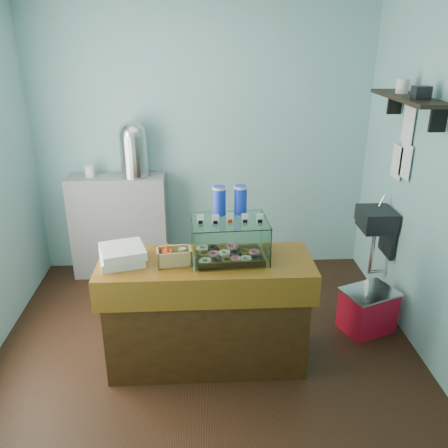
{
  "coord_description": "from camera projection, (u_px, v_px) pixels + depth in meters",
  "views": [
    {
      "loc": [
        -0.03,
        -3.41,
        2.48
      ],
      "look_at": [
        0.14,
        -0.15,
        1.15
      ],
      "focal_mm": 38.0,
      "sensor_mm": 36.0,
      "label": 1
    }
  ],
  "objects": [
    {
      "name": "room_shell",
      "position": [
        207.0,
        146.0,
        3.46
      ],
      "size": [
        3.54,
        3.04,
        2.82
      ],
      "color": "#7FBAB9",
      "rests_on": "ground"
    },
    {
      "name": "condiment_crate",
      "position": [
        174.0,
        257.0,
        3.44
      ],
      "size": [
        0.27,
        0.18,
        0.17
      ],
      "rotation": [
        0.0,
        0.0,
        0.13
      ],
      "color": "tan",
      "rests_on": "counter"
    },
    {
      "name": "display_case",
      "position": [
        229.0,
        237.0,
        3.52
      ],
      "size": [
        0.58,
        0.44,
        0.52
      ],
      "rotation": [
        0.0,
        0.0,
        0.06
      ],
      "color": "#331B0F",
      "rests_on": "counter"
    },
    {
      "name": "back_shelf",
      "position": [
        120.0,
        226.0,
        5.06
      ],
      "size": [
        1.0,
        0.32,
        1.1
      ],
      "primitive_type": "cube",
      "color": "gray",
      "rests_on": "ground"
    },
    {
      "name": "red_cooler",
      "position": [
        368.0,
        310.0,
        4.19
      ],
      "size": [
        0.54,
        0.48,
        0.39
      ],
      "rotation": [
        0.0,
        0.0,
        0.38
      ],
      "color": "red",
      "rests_on": "ground"
    },
    {
      "name": "pastry_boxes",
      "position": [
        122.0,
        255.0,
        3.47
      ],
      "size": [
        0.39,
        0.39,
        0.12
      ],
      "rotation": [
        0.0,
        0.0,
        0.25
      ],
      "color": "silver",
      "rests_on": "counter"
    },
    {
      "name": "coffee_urn",
      "position": [
        133.0,
        148.0,
        4.75
      ],
      "size": [
        0.31,
        0.31,
        0.57
      ],
      "color": "silver",
      "rests_on": "back_shelf"
    },
    {
      "name": "ground",
      "position": [
        207.0,
        341.0,
        4.09
      ],
      "size": [
        3.5,
        3.5,
        0.0
      ],
      "primitive_type": "plane",
      "color": "black",
      "rests_on": "ground"
    },
    {
      "name": "counter",
      "position": [
        207.0,
        312.0,
        3.69
      ],
      "size": [
        1.6,
        0.6,
        0.9
      ],
      "color": "#48250D",
      "rests_on": "ground"
    }
  ]
}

